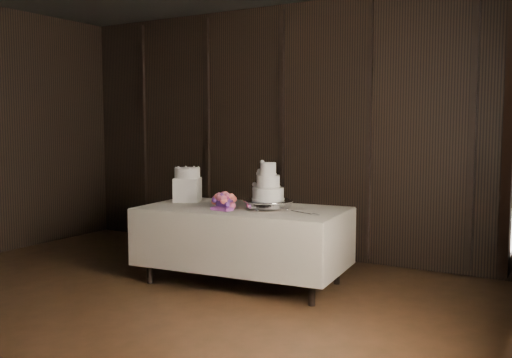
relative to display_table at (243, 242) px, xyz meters
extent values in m
cube|color=black|center=(-0.33, -2.06, -0.44)|extent=(6.04, 7.04, 0.04)
cube|color=black|center=(-0.33, 1.46, 1.08)|extent=(6.04, 0.04, 3.04)
cube|color=beige|center=(0.00, 0.00, 0.34)|extent=(2.08, 1.23, 0.01)
cube|color=white|center=(0.00, 0.00, -0.06)|extent=(1.91, 1.10, 0.71)
cylinder|color=silver|center=(0.27, 0.03, 0.39)|extent=(0.51, 0.51, 0.09)
cylinder|color=white|center=(0.27, 0.03, 0.49)|extent=(0.30, 0.30, 0.12)
cylinder|color=white|center=(0.27, 0.03, 0.61)|extent=(0.22, 0.22, 0.12)
cylinder|color=white|center=(0.27, 0.03, 0.73)|extent=(0.15, 0.15, 0.12)
cube|color=white|center=(-0.76, 0.10, 0.47)|extent=(0.34, 0.34, 0.25)
cylinder|color=white|center=(-0.76, 0.10, 0.65)|extent=(0.35, 0.35, 0.11)
cube|color=silver|center=(0.65, -0.03, 0.35)|extent=(0.35, 0.15, 0.01)
camera|label=1|loc=(2.94, -4.69, 1.15)|focal=40.00mm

